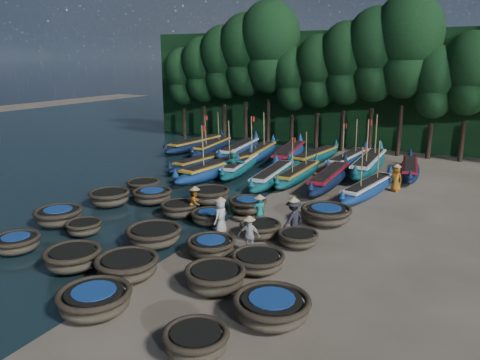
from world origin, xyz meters
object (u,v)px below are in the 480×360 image
at_px(coracle_13, 211,246).
at_px(long_boat_6, 298,174).
at_px(coracle_10, 59,216).
at_px(fisherman_3, 293,218).
at_px(long_boat_4, 241,166).
at_px(long_boat_14, 315,157).
at_px(coracle_18, 260,229).
at_px(long_boat_13, 289,154).
at_px(fisherman_4, 249,234).
at_px(coracle_19, 298,238).
at_px(coracle_14, 258,261).
at_px(coracle_17, 209,217).
at_px(long_boat_10, 212,147).
at_px(long_boat_3, 217,169).
at_px(long_boat_7, 329,178).
at_px(coracle_21, 152,196).
at_px(long_boat_17, 410,169).
at_px(long_boat_8, 368,188).
at_px(long_boat_2, 203,162).
at_px(coracle_7, 127,266).
at_px(coracle_20, 143,186).
at_px(long_boat_9, 196,144).
at_px(coracle_11, 84,227).
at_px(long_boat_16, 369,164).
at_px(coracle_5, 16,243).
at_px(fisherman_5, 233,164).
at_px(coracle_15, 109,197).
at_px(coracle_16, 179,209).
at_px(coracle_23, 247,205).
at_px(coracle_12, 154,235).
at_px(long_boat_5, 272,176).
at_px(coracle_3, 95,300).
at_px(coracle_9, 272,307).
at_px(coracle_24, 326,214).
at_px(fisherman_0, 221,215).
at_px(coracle_4, 196,341).
at_px(fisherman_6, 396,177).
at_px(fisherman_2, 195,202).
at_px(fisherman_1, 259,210).

xyz_separation_m(coracle_13, long_boat_6, (-0.99, 12.53, 0.08)).
distance_m(coracle_10, fisherman_3, 11.05).
relative_size(long_boat_4, long_boat_14, 0.96).
xyz_separation_m(coracle_18, long_boat_13, (-4.61, 15.04, 0.21)).
bearing_deg(coracle_10, fisherman_4, 7.13).
xyz_separation_m(coracle_10, coracle_19, (10.98, 2.82, -0.11)).
xyz_separation_m(coracle_14, coracle_17, (-4.24, 3.47, -0.01)).
bearing_deg(long_boat_10, long_boat_3, -63.33).
distance_m(long_boat_7, long_boat_13, 7.31).
relative_size(coracle_21, long_boat_17, 0.36).
relative_size(long_boat_6, long_boat_8, 1.00).
bearing_deg(long_boat_2, coracle_7, -59.75).
xyz_separation_m(coracle_18, coracle_20, (-9.19, 3.32, 0.00)).
bearing_deg(long_boat_9, coracle_11, -65.77).
bearing_deg(long_boat_16, coracle_5, -116.95).
distance_m(coracle_11, fisherman_3, 9.35).
relative_size(coracle_19, coracle_20, 0.85).
bearing_deg(fisherman_5, coracle_15, 43.40).
height_order(coracle_16, coracle_20, coracle_16).
bearing_deg(fisherman_3, coracle_14, 18.45).
relative_size(coracle_23, long_boat_10, 0.30).
height_order(coracle_13, long_boat_16, long_boat_16).
height_order(coracle_12, coracle_23, coracle_12).
bearing_deg(long_boat_5, coracle_3, -90.31).
xyz_separation_m(long_boat_13, long_boat_14, (2.00, 0.25, -0.08)).
height_order(coracle_3, coracle_9, coracle_9).
height_order(coracle_7, long_boat_10, long_boat_10).
bearing_deg(fisherman_5, long_boat_8, 150.48).
xyz_separation_m(coracle_14, long_boat_13, (-5.96, 18.10, 0.22)).
bearing_deg(coracle_24, fisherman_4, -109.12).
bearing_deg(long_boat_10, coracle_18, -59.29).
bearing_deg(coracle_5, long_boat_5, 71.26).
height_order(long_boat_3, long_boat_8, long_boat_3).
relative_size(coracle_21, fisherman_3, 1.29).
height_order(long_boat_7, long_boat_16, long_boat_16).
relative_size(coracle_17, long_boat_16, 0.22).
relative_size(coracle_3, long_boat_5, 0.30).
relative_size(coracle_5, coracle_20, 0.97).
bearing_deg(fisherman_0, coracle_4, 28.31).
bearing_deg(long_boat_2, fisherman_6, 8.96).
relative_size(coracle_7, long_boat_9, 0.31).
bearing_deg(coracle_16, coracle_3, -71.73).
distance_m(long_boat_9, long_boat_17, 17.56).
bearing_deg(fisherman_2, long_boat_9, 21.57).
relative_size(long_boat_9, fisherman_3, 3.96).
height_order(coracle_9, long_boat_9, long_boat_9).
height_order(long_boat_8, fisherman_1, long_boat_8).
relative_size(coracle_21, long_boat_14, 0.33).
bearing_deg(coracle_9, long_boat_3, 125.52).
height_order(long_boat_13, fisherman_0, fisherman_0).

